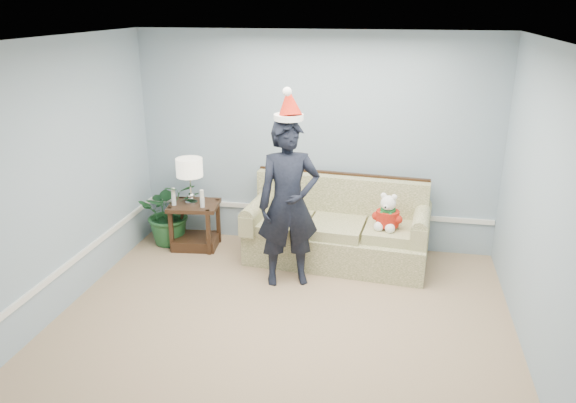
% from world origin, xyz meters
% --- Properties ---
extents(room_shell, '(4.54, 5.04, 2.74)m').
position_xyz_m(room_shell, '(0.00, 0.00, 1.35)').
color(room_shell, tan).
rests_on(room_shell, ground).
extents(wainscot_trim, '(4.49, 4.99, 0.06)m').
position_xyz_m(wainscot_trim, '(-1.18, 1.18, 0.45)').
color(wainscot_trim, white).
rests_on(wainscot_trim, room_shell).
extents(sofa, '(2.21, 1.09, 1.00)m').
position_xyz_m(sofa, '(0.36, 2.05, 0.36)').
color(sofa, '#56602D').
rests_on(sofa, room_shell).
extents(side_table, '(0.67, 0.58, 0.59)m').
position_xyz_m(side_table, '(-1.47, 2.05, 0.23)').
color(side_table, '#3E2716').
rests_on(side_table, room_shell).
extents(table_lamp, '(0.33, 0.33, 0.59)m').
position_xyz_m(table_lamp, '(-1.50, 2.05, 1.04)').
color(table_lamp, silver).
rests_on(table_lamp, side_table).
extents(candle_pair, '(0.43, 0.06, 0.22)m').
position_xyz_m(candle_pair, '(-1.51, 1.95, 0.69)').
color(candle_pair, silver).
rests_on(candle_pair, side_table).
extents(houseplant, '(0.99, 0.94, 0.86)m').
position_xyz_m(houseplant, '(-1.82, 2.12, 0.43)').
color(houseplant, '#1F5229').
rests_on(houseplant, room_shell).
extents(man, '(0.79, 0.64, 1.86)m').
position_xyz_m(man, '(-0.11, 1.35, 0.93)').
color(man, black).
rests_on(man, room_shell).
extents(santa_hat, '(0.41, 0.44, 0.36)m').
position_xyz_m(santa_hat, '(-0.11, 1.37, 2.00)').
color(santa_hat, white).
rests_on(santa_hat, man).
extents(teddy_bear, '(0.32, 0.33, 0.43)m').
position_xyz_m(teddy_bear, '(0.95, 1.85, 0.68)').
color(teddy_bear, white).
rests_on(teddy_bear, sofa).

